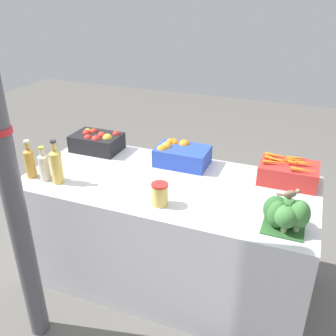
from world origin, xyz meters
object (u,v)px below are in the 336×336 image
Objects in this scene: orange_crate at (180,154)px; juice_bottle_cloudy at (44,166)px; juice_bottle_amber at (30,162)px; juice_bottle_golden at (56,165)px; carrot_crate at (288,172)px; pickle_jar at (160,194)px; broccoli_pile at (285,213)px; sparrow_bird at (291,194)px; support_pole at (2,145)px; apple_crate at (97,141)px.

juice_bottle_cloudy is (-0.75, -0.56, 0.03)m from orange_crate.
juice_bottle_golden is at bearing 0.00° from juice_bottle_amber.
pickle_jar is (-0.68, -0.57, -0.00)m from carrot_crate.
broccoli_pile is (0.78, -0.55, 0.02)m from orange_crate.
juice_bottle_golden reaches higher than broccoli_pile.
orange_crate is 3.08× the size of sparrow_bird.
pickle_jar is at bearing -0.73° from juice_bottle_cloudy.
juice_bottle_amber is (-0.30, 0.48, -0.35)m from support_pole.
sparrow_bird reaches higher than apple_crate.
juice_bottle_cloudy is (-0.07, -0.55, 0.03)m from apple_crate.
broccoli_pile is at bearing 0.49° from juice_bottle_cloudy.
support_pole is 6.85× the size of carrot_crate.
broccoli_pile is 0.82× the size of juice_bottle_golden.
apple_crate is 1.00× the size of orange_crate.
support_pole is 18.39× the size of pickle_jar.
broccoli_pile is at bearing 1.93° from pickle_jar.
apple_crate is 1.44m from carrot_crate.
apple_crate is 2.69× the size of pickle_jar.
broccoli_pile is 0.12m from sparrow_bird.
juice_bottle_cloudy is at bearing 179.27° from pickle_jar.
juice_bottle_amber is 0.89× the size of juice_bottle_golden.
carrot_crate is at bearing 39.99° from pickle_jar.
juice_bottle_amber is at bearing 147.79° from sparrow_bird.
orange_crate is 1.56× the size of juice_bottle_cloudy.
carrot_crate is 3.08× the size of sparrow_bird.
sparrow_bird is (1.48, -0.55, 0.14)m from apple_crate.
apple_crate is at bearing 83.12° from juice_bottle_cloudy.
juice_bottle_amber is at bearing -147.21° from orange_crate.
carrot_crate is at bearing 92.99° from broccoli_pile.
pickle_jar is at bearing -36.46° from apple_crate.
support_pole is at bearing -141.72° from carrot_crate.
orange_crate is 1.25× the size of juice_bottle_golden.
broccoli_pile is 0.70m from pickle_jar.
support_pole reaches higher than sparrow_bird.
juice_bottle_cloudy reaches higher than pickle_jar.
support_pole is 21.06× the size of sparrow_bird.
orange_crate is at bearing 40.55° from juice_bottle_golden.
juice_bottle_amber reaches higher than sparrow_bird.
apple_crate is 1.56m from broccoli_pile.
sparrow_bird is (0.79, -0.55, 0.14)m from orange_crate.
juice_bottle_golden is (-0.09, 0.48, -0.34)m from support_pole.
juice_bottle_cloudy reaches higher than broccoli_pile.
juice_bottle_cloudy is 0.10m from juice_bottle_golden.
sparrow_bird is at bearing 0.23° from juice_bottle_amber.
pickle_jar is (0.08, -0.57, -0.00)m from orange_crate.
juice_bottle_golden reaches higher than sparrow_bird.
pickle_jar is (-0.70, -0.02, -0.02)m from broccoli_pile.
support_pole is at bearing -79.48° from juice_bottle_golden.
broccoli_pile is 0.92× the size of juice_bottle_amber.
juice_bottle_amber reaches higher than orange_crate.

